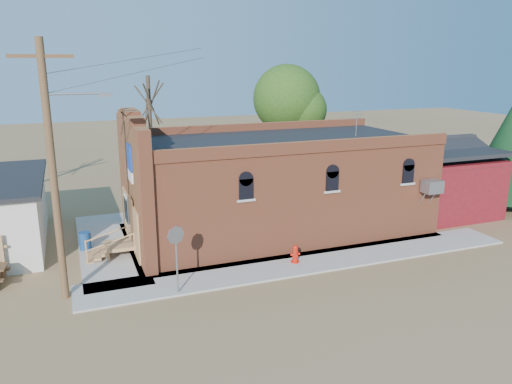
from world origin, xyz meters
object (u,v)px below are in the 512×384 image
object	(u,v)px
brick_bar	(272,185)
stop_sign	(176,241)
trash_barrel	(85,241)
fire_hydrant	(295,254)
utility_pole	(54,168)

from	to	relation	value
brick_bar	stop_sign	bearing A→B (deg)	-137.55
stop_sign	trash_barrel	bearing A→B (deg)	117.82
stop_sign	trash_barrel	size ratio (longest dim) A/B	3.21
fire_hydrant	trash_barrel	size ratio (longest dim) A/B	0.97
brick_bar	stop_sign	distance (m)	8.15
utility_pole	trash_barrel	world-z (taller)	utility_pole
brick_bar	utility_pole	world-z (taller)	utility_pole
fire_hydrant	stop_sign	xyz separation A→B (m)	(-5.20, -1.03, 1.58)
stop_sign	trash_barrel	distance (m)	6.67
utility_pole	stop_sign	xyz separation A→B (m)	(3.78, -1.20, -2.73)
trash_barrel	fire_hydrant	bearing A→B (deg)	-30.31
fire_hydrant	trash_barrel	bearing A→B (deg)	169.49
brick_bar	stop_sign	size ratio (longest dim) A/B	6.41
utility_pole	fire_hydrant	bearing A→B (deg)	-1.10
fire_hydrant	utility_pole	bearing A→B (deg)	-161.30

